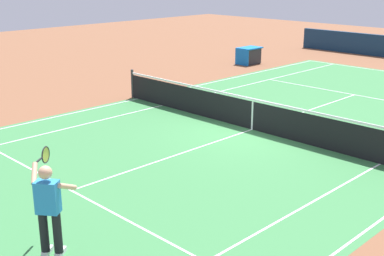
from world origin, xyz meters
TOP-DOWN VIEW (x-y plane):
  - ground_plane at (0.00, 0.00)m, footprint 60.00×60.00m
  - court_slab at (0.00, 0.00)m, footprint 24.20×11.40m
  - court_line_markings at (0.00, 0.00)m, footprint 23.85×11.05m
  - tennis_net at (0.00, 0.00)m, footprint 0.10×11.70m
  - tennis_player_near at (8.08, 2.09)m, footprint 0.77×1.06m
  - tennis_ball at (-0.58, 1.27)m, footprint 0.07×0.07m
  - equipment_cart_tarped at (-8.84, -7.27)m, footprint 1.25×0.84m

SIDE VIEW (x-z plane):
  - ground_plane at x=0.00m, z-range 0.00..0.00m
  - court_slab at x=0.00m, z-range 0.00..0.00m
  - court_line_markings at x=0.00m, z-range 0.00..0.01m
  - tennis_ball at x=-0.58m, z-range 0.00..0.07m
  - equipment_cart_tarped at x=-8.84m, z-range 0.01..0.86m
  - tennis_net at x=0.00m, z-range -0.05..1.03m
  - tennis_player_near at x=8.08m, z-range 0.08..1.78m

